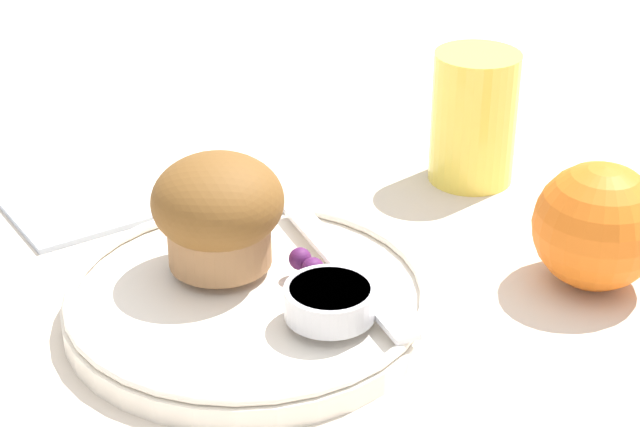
# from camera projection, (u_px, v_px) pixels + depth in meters

# --- Properties ---
(ground_plane) EXTENTS (3.00, 3.00, 0.00)m
(ground_plane) POSITION_uv_depth(u_px,v_px,m) (262.00, 326.00, 0.61)
(ground_plane) COLOR beige
(plate) EXTENTS (0.21, 0.21, 0.02)m
(plate) POSITION_uv_depth(u_px,v_px,m) (247.00, 301.00, 0.62)
(plate) COLOR silver
(plate) RESTS_ON ground_plane
(muffin) EXTENTS (0.08, 0.08, 0.07)m
(muffin) POSITION_uv_depth(u_px,v_px,m) (221.00, 210.00, 0.62)
(muffin) COLOR #9E7047
(muffin) RESTS_ON plate
(cream_ramekin) EXTENTS (0.05, 0.05, 0.02)m
(cream_ramekin) POSITION_uv_depth(u_px,v_px,m) (330.00, 300.00, 0.58)
(cream_ramekin) COLOR silver
(cream_ramekin) RESTS_ON plate
(berry_pair) EXTENTS (0.03, 0.01, 0.01)m
(berry_pair) POSITION_uv_depth(u_px,v_px,m) (306.00, 263.00, 0.62)
(berry_pair) COLOR #4C194C
(berry_pair) RESTS_ON plate
(butter_knife) EXTENTS (0.17, 0.04, 0.00)m
(butter_knife) POSITION_uv_depth(u_px,v_px,m) (343.00, 264.00, 0.63)
(butter_knife) COLOR silver
(butter_knife) RESTS_ON plate
(orange_fruit) EXTENTS (0.08, 0.08, 0.08)m
(orange_fruit) POSITION_uv_depth(u_px,v_px,m) (598.00, 226.00, 0.63)
(orange_fruit) COLOR orange
(orange_fruit) RESTS_ON ground_plane
(juice_glass) EXTENTS (0.06, 0.06, 0.10)m
(juice_glass) POSITION_uv_depth(u_px,v_px,m) (474.00, 118.00, 0.76)
(juice_glass) COLOR #EAD14C
(juice_glass) RESTS_ON ground_plane
(folded_napkin) EXTENTS (0.15, 0.08, 0.01)m
(folded_napkin) POSITION_uv_depth(u_px,v_px,m) (57.00, 189.00, 0.76)
(folded_napkin) COLOR #B2BCCC
(folded_napkin) RESTS_ON ground_plane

